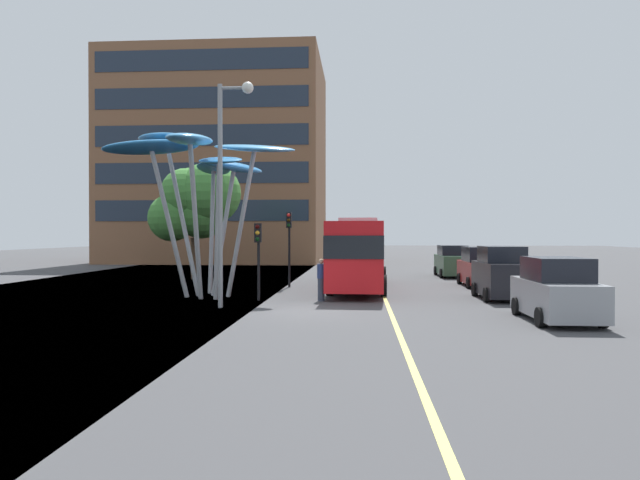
{
  "coord_description": "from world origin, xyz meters",
  "views": [
    {
      "loc": [
        1.76,
        -20.07,
        2.78
      ],
      "look_at": [
        -0.11,
        6.98,
        2.5
      ],
      "focal_mm": 31.5,
      "sensor_mm": 36.0,
      "label": 1
    }
  ],
  "objects_px": {
    "car_parked_mid": "(501,274)",
    "car_parked_far": "(481,268)",
    "traffic_light_kerb_far": "(289,233)",
    "leaf_sculpture": "(200,160)",
    "pedestrian": "(321,280)",
    "red_bus": "(359,251)",
    "street_lamp": "(227,167)",
    "car_parked_near": "(556,291)",
    "car_side_street": "(452,262)",
    "traffic_light_kerb_near": "(258,244)"
  },
  "relations": [
    {
      "from": "car_parked_far",
      "to": "traffic_light_kerb_far",
      "type": "bearing_deg",
      "value": -172.62
    },
    {
      "from": "pedestrian",
      "to": "car_parked_mid",
      "type": "bearing_deg",
      "value": 8.87
    },
    {
      "from": "leaf_sculpture",
      "to": "pedestrian",
      "type": "bearing_deg",
      "value": -12.4
    },
    {
      "from": "traffic_light_kerb_near",
      "to": "pedestrian",
      "type": "bearing_deg",
      "value": 2.02
    },
    {
      "from": "car_parked_near",
      "to": "red_bus",
      "type": "bearing_deg",
      "value": 122.15
    },
    {
      "from": "car_parked_far",
      "to": "street_lamp",
      "type": "relative_size",
      "value": 0.51
    },
    {
      "from": "traffic_light_kerb_far",
      "to": "car_parked_mid",
      "type": "height_order",
      "value": "traffic_light_kerb_far"
    },
    {
      "from": "car_parked_near",
      "to": "car_parked_far",
      "type": "height_order",
      "value": "car_parked_far"
    },
    {
      "from": "red_bus",
      "to": "traffic_light_kerb_near",
      "type": "bearing_deg",
      "value": -128.77
    },
    {
      "from": "traffic_light_kerb_far",
      "to": "car_parked_mid",
      "type": "bearing_deg",
      "value": -25.61
    },
    {
      "from": "traffic_light_kerb_far",
      "to": "car_parked_far",
      "type": "height_order",
      "value": "traffic_light_kerb_far"
    },
    {
      "from": "car_side_street",
      "to": "leaf_sculpture",
      "type": "bearing_deg",
      "value": -135.72
    },
    {
      "from": "leaf_sculpture",
      "to": "pedestrian",
      "type": "distance_m",
      "value": 7.63
    },
    {
      "from": "traffic_light_kerb_far",
      "to": "pedestrian",
      "type": "distance_m",
      "value": 6.51
    },
    {
      "from": "car_parked_near",
      "to": "pedestrian",
      "type": "distance_m",
      "value": 9.24
    },
    {
      "from": "leaf_sculpture",
      "to": "car_parked_mid",
      "type": "xyz_separation_m",
      "value": [
        13.12,
        -0.01,
        -4.99
      ]
    },
    {
      "from": "leaf_sculpture",
      "to": "traffic_light_kerb_far",
      "type": "bearing_deg",
      "value": 53.79
    },
    {
      "from": "traffic_light_kerb_near",
      "to": "car_parked_near",
      "type": "bearing_deg",
      "value": -24.31
    },
    {
      "from": "car_parked_mid",
      "to": "car_parked_far",
      "type": "height_order",
      "value": "car_parked_mid"
    },
    {
      "from": "red_bus",
      "to": "leaf_sculpture",
      "type": "distance_m",
      "value": 9.08
    },
    {
      "from": "car_parked_near",
      "to": "street_lamp",
      "type": "distance_m",
      "value": 12.36
    },
    {
      "from": "red_bus",
      "to": "car_parked_near",
      "type": "height_order",
      "value": "red_bus"
    },
    {
      "from": "car_parked_mid",
      "to": "car_parked_far",
      "type": "bearing_deg",
      "value": 85.88
    },
    {
      "from": "traffic_light_kerb_far",
      "to": "car_parked_mid",
      "type": "distance_m",
      "value": 10.92
    },
    {
      "from": "car_parked_near",
      "to": "traffic_light_kerb_near",
      "type": "bearing_deg",
      "value": 155.69
    },
    {
      "from": "red_bus",
      "to": "traffic_light_kerb_far",
      "type": "relative_size",
      "value": 2.96
    },
    {
      "from": "street_lamp",
      "to": "traffic_light_kerb_near",
      "type": "bearing_deg",
      "value": 70.54
    },
    {
      "from": "car_parked_mid",
      "to": "car_parked_far",
      "type": "relative_size",
      "value": 0.87
    },
    {
      "from": "leaf_sculpture",
      "to": "traffic_light_kerb_far",
      "type": "relative_size",
      "value": 2.16
    },
    {
      "from": "red_bus",
      "to": "car_side_street",
      "type": "xyz_separation_m",
      "value": [
        6.09,
        8.88,
        -0.97
      ]
    },
    {
      "from": "car_parked_near",
      "to": "car_parked_mid",
      "type": "distance_m",
      "value": 6.04
    },
    {
      "from": "leaf_sculpture",
      "to": "car_parked_near",
      "type": "xyz_separation_m",
      "value": [
        13.35,
        -6.04,
        -5.1
      ]
    },
    {
      "from": "car_side_street",
      "to": "red_bus",
      "type": "bearing_deg",
      "value": -124.46
    },
    {
      "from": "red_bus",
      "to": "car_side_street",
      "type": "relative_size",
      "value": 2.59
    },
    {
      "from": "traffic_light_kerb_far",
      "to": "car_parked_far",
      "type": "relative_size",
      "value": 0.9
    },
    {
      "from": "car_parked_near",
      "to": "pedestrian",
      "type": "height_order",
      "value": "car_parked_near"
    },
    {
      "from": "red_bus",
      "to": "leaf_sculpture",
      "type": "height_order",
      "value": "leaf_sculpture"
    },
    {
      "from": "car_parked_far",
      "to": "car_side_street",
      "type": "relative_size",
      "value": 0.98
    },
    {
      "from": "car_parked_far",
      "to": "pedestrian",
      "type": "bearing_deg",
      "value": -138.4
    },
    {
      "from": "leaf_sculpture",
      "to": "street_lamp",
      "type": "bearing_deg",
      "value": -59.59
    },
    {
      "from": "leaf_sculpture",
      "to": "traffic_light_kerb_near",
      "type": "relative_size",
      "value": 2.61
    },
    {
      "from": "red_bus",
      "to": "car_parked_near",
      "type": "bearing_deg",
      "value": -57.85
    },
    {
      "from": "leaf_sculpture",
      "to": "car_parked_far",
      "type": "relative_size",
      "value": 1.93
    },
    {
      "from": "red_bus",
      "to": "street_lamp",
      "type": "distance_m",
      "value": 9.6
    },
    {
      "from": "traffic_light_kerb_far",
      "to": "car_side_street",
      "type": "bearing_deg",
      "value": 39.99
    },
    {
      "from": "traffic_light_kerb_far",
      "to": "pedestrian",
      "type": "relative_size",
      "value": 2.22
    },
    {
      "from": "car_parked_near",
      "to": "car_side_street",
      "type": "bearing_deg",
      "value": 90.59
    },
    {
      "from": "traffic_light_kerb_near",
      "to": "car_parked_mid",
      "type": "distance_m",
      "value": 10.43
    },
    {
      "from": "car_parked_near",
      "to": "pedestrian",
      "type": "relative_size",
      "value": 2.34
    },
    {
      "from": "pedestrian",
      "to": "street_lamp",
      "type": "bearing_deg",
      "value": -145.91
    }
  ]
}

